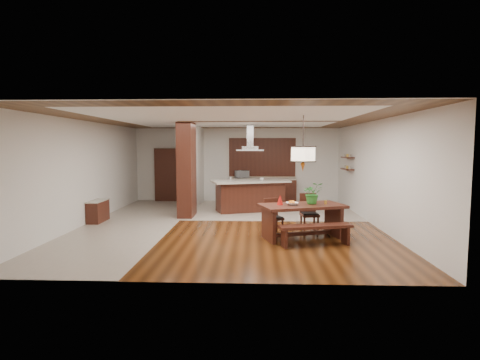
{
  "coord_description": "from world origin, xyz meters",
  "views": [
    {
      "loc": [
        0.7,
        -10.28,
        2.18
      ],
      "look_at": [
        0.3,
        0.0,
        1.25
      ],
      "focal_mm": 28.0,
      "sensor_mm": 36.0,
      "label": 1
    }
  ],
  "objects_px": {
    "dining_chair_right": "(310,213)",
    "foliage_plant": "(313,193)",
    "island_cup": "(262,179)",
    "dining_bench": "(315,235)",
    "hallway_console": "(98,211)",
    "pendant_lantern": "(303,143)",
    "dining_table": "(302,213)",
    "dining_chair_left": "(274,216)",
    "range_hood": "(250,138)",
    "fruit_bowl": "(292,204)",
    "microwave": "(242,174)",
    "kitchen_island": "(250,195)"
  },
  "relations": [
    {
      "from": "dining_chair_right",
      "to": "foliage_plant",
      "type": "distance_m",
      "value": 0.84
    },
    {
      "from": "dining_chair_right",
      "to": "island_cup",
      "type": "xyz_separation_m",
      "value": [
        -1.17,
        2.83,
        0.61
      ]
    },
    {
      "from": "dining_chair_right",
      "to": "dining_bench",
      "type": "bearing_deg",
      "value": -99.7
    },
    {
      "from": "hallway_console",
      "to": "pendant_lantern",
      "type": "distance_m",
      "value": 6.2
    },
    {
      "from": "dining_table",
      "to": "dining_bench",
      "type": "height_order",
      "value": "dining_table"
    },
    {
      "from": "dining_bench",
      "to": "pendant_lantern",
      "type": "height_order",
      "value": "pendant_lantern"
    },
    {
      "from": "dining_chair_left",
      "to": "range_hood",
      "type": "xyz_separation_m",
      "value": [
        -0.63,
        3.26,
        2.03
      ]
    },
    {
      "from": "pendant_lantern",
      "to": "foliage_plant",
      "type": "xyz_separation_m",
      "value": [
        0.26,
        0.11,
        -1.18
      ]
    },
    {
      "from": "dining_chair_right",
      "to": "foliage_plant",
      "type": "relative_size",
      "value": 1.87
    },
    {
      "from": "pendant_lantern",
      "to": "range_hood",
      "type": "height_order",
      "value": "same"
    },
    {
      "from": "dining_chair_right",
      "to": "fruit_bowl",
      "type": "height_order",
      "value": "dining_chair_right"
    },
    {
      "from": "hallway_console",
      "to": "range_hood",
      "type": "xyz_separation_m",
      "value": [
        4.36,
        1.99,
        2.15
      ]
    },
    {
      "from": "pendant_lantern",
      "to": "foliage_plant",
      "type": "height_order",
      "value": "pendant_lantern"
    },
    {
      "from": "fruit_bowl",
      "to": "microwave",
      "type": "xyz_separation_m",
      "value": [
        -1.37,
        5.81,
        0.25
      ]
    },
    {
      "from": "dining_chair_right",
      "to": "fruit_bowl",
      "type": "relative_size",
      "value": 3.47
    },
    {
      "from": "dining_chair_right",
      "to": "range_hood",
      "type": "distance_m",
      "value": 3.89
    },
    {
      "from": "dining_chair_left",
      "to": "dining_table",
      "type": "bearing_deg",
      "value": -56.93
    },
    {
      "from": "dining_table",
      "to": "range_hood",
      "type": "height_order",
      "value": "range_hood"
    },
    {
      "from": "pendant_lantern",
      "to": "dining_chair_right",
      "type": "bearing_deg",
      "value": 68.44
    },
    {
      "from": "hallway_console",
      "to": "dining_bench",
      "type": "relative_size",
      "value": 0.54
    },
    {
      "from": "dining_chair_left",
      "to": "pendant_lantern",
      "type": "bearing_deg",
      "value": -56.93
    },
    {
      "from": "dining_table",
      "to": "pendant_lantern",
      "type": "bearing_deg",
      "value": 0.0
    },
    {
      "from": "range_hood",
      "to": "microwave",
      "type": "bearing_deg",
      "value": 99.69
    },
    {
      "from": "dining_table",
      "to": "island_cup",
      "type": "height_order",
      "value": "island_cup"
    },
    {
      "from": "dining_chair_left",
      "to": "fruit_bowl",
      "type": "distance_m",
      "value": 0.77
    },
    {
      "from": "hallway_console",
      "to": "kitchen_island",
      "type": "bearing_deg",
      "value": 24.44
    },
    {
      "from": "hallway_console",
      "to": "microwave",
      "type": "distance_m",
      "value": 5.73
    },
    {
      "from": "kitchen_island",
      "to": "microwave",
      "type": "relative_size",
      "value": 5.27
    },
    {
      "from": "dining_chair_right",
      "to": "pendant_lantern",
      "type": "relative_size",
      "value": 0.74
    },
    {
      "from": "dining_bench",
      "to": "dining_chair_left",
      "type": "xyz_separation_m",
      "value": [
        -0.86,
        1.08,
        0.21
      ]
    },
    {
      "from": "kitchen_island",
      "to": "island_cup",
      "type": "height_order",
      "value": "island_cup"
    },
    {
      "from": "fruit_bowl",
      "to": "dining_bench",
      "type": "bearing_deg",
      "value": -50.48
    },
    {
      "from": "hallway_console",
      "to": "pendant_lantern",
      "type": "relative_size",
      "value": 0.67
    },
    {
      "from": "dining_table",
      "to": "dining_bench",
      "type": "distance_m",
      "value": 0.79
    },
    {
      "from": "dining_chair_left",
      "to": "dining_chair_right",
      "type": "xyz_separation_m",
      "value": [
        0.92,
        0.3,
        0.04
      ]
    },
    {
      "from": "hallway_console",
      "to": "island_cup",
      "type": "xyz_separation_m",
      "value": [
        4.75,
        1.85,
        0.78
      ]
    },
    {
      "from": "dining_bench",
      "to": "range_hood",
      "type": "xyz_separation_m",
      "value": [
        -1.49,
        4.34,
        2.24
      ]
    },
    {
      "from": "hallway_console",
      "to": "kitchen_island",
      "type": "distance_m",
      "value": 4.8
    },
    {
      "from": "pendant_lantern",
      "to": "range_hood",
      "type": "relative_size",
      "value": 1.46
    },
    {
      "from": "dining_chair_left",
      "to": "foliage_plant",
      "type": "bearing_deg",
      "value": -42.63
    },
    {
      "from": "pendant_lantern",
      "to": "microwave",
      "type": "xyz_separation_m",
      "value": [
        -1.62,
        5.7,
        -1.15
      ]
    },
    {
      "from": "fruit_bowl",
      "to": "island_cup",
      "type": "relative_size",
      "value": 2.27
    },
    {
      "from": "dining_chair_left",
      "to": "range_hood",
      "type": "height_order",
      "value": "range_hood"
    },
    {
      "from": "fruit_bowl",
      "to": "dining_chair_left",
      "type": "bearing_deg",
      "value": 126.91
    },
    {
      "from": "island_cup",
      "to": "microwave",
      "type": "height_order",
      "value": "microwave"
    },
    {
      "from": "dining_table",
      "to": "range_hood",
      "type": "distance_m",
      "value": 4.32
    },
    {
      "from": "dining_chair_left",
      "to": "kitchen_island",
      "type": "height_order",
      "value": "kitchen_island"
    },
    {
      "from": "fruit_bowl",
      "to": "dining_table",
      "type": "bearing_deg",
      "value": 23.68
    },
    {
      "from": "dining_chair_right",
      "to": "range_hood",
      "type": "relative_size",
      "value": 1.08
    },
    {
      "from": "fruit_bowl",
      "to": "kitchen_island",
      "type": "height_order",
      "value": "kitchen_island"
    }
  ]
}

